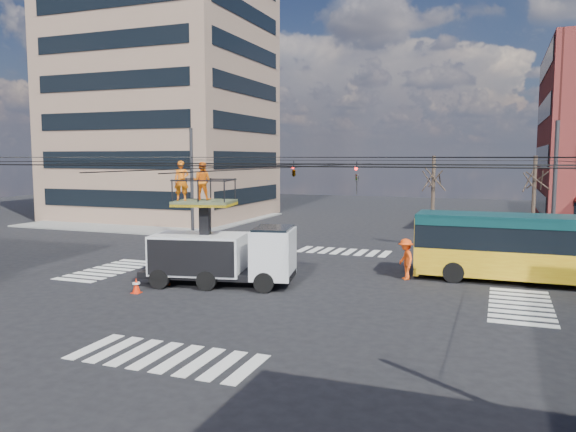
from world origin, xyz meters
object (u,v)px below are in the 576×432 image
Objects in this scene: city_bus at (552,248)px; flagger at (406,259)px; worker_ground at (163,264)px; traffic_cone at (136,285)px; utility_truck at (222,243)px.

flagger is at bearing -169.46° from city_bus.
city_bus is 6.17× the size of worker_ground.
city_bus reaches higher than traffic_cone.
worker_ground is (-16.75, -6.54, -0.72)m from city_bus.
utility_truck is 8.87m from flagger.
flagger is (-6.51, -1.29, -0.73)m from city_bus.
city_bus is at bearing -55.00° from worker_ground.
worker_ground is 11.51m from flagger.
utility_truck is at bearing 44.39° from traffic_cone.
worker_ground is at bearing 79.99° from traffic_cone.
utility_truck is at bearing -53.52° from worker_ground.
worker_ground reaches higher than traffic_cone.
flagger is (10.24, 5.26, -0.00)m from worker_ground.
city_bus is 18.34× the size of traffic_cone.
utility_truck is 10.87× the size of traffic_cone.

